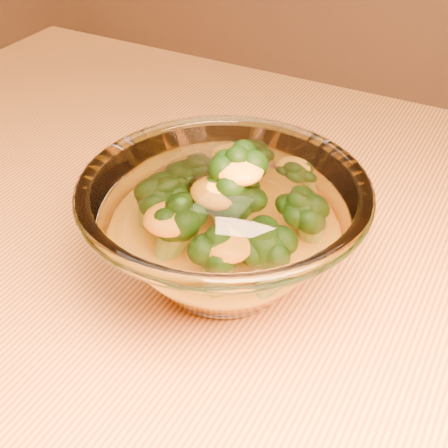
# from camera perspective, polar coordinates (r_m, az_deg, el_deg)

# --- Properties ---
(table) EXTENTS (1.20, 0.80, 0.75)m
(table) POSITION_cam_1_polar(r_m,az_deg,el_deg) (0.60, 5.42, -13.03)
(table) COLOR gold
(table) RESTS_ON ground
(glass_bowl) EXTENTS (0.23, 0.23, 0.10)m
(glass_bowl) POSITION_cam_1_polar(r_m,az_deg,el_deg) (0.50, 0.00, -0.45)
(glass_bowl) COLOR white
(glass_bowl) RESTS_ON table
(cheese_sauce) EXTENTS (0.13, 0.13, 0.04)m
(cheese_sauce) POSITION_cam_1_polar(r_m,az_deg,el_deg) (0.51, 0.00, -2.36)
(cheese_sauce) COLOR orange
(cheese_sauce) RESTS_ON glass_bowl
(broccoli_heap) EXTENTS (0.14, 0.16, 0.08)m
(broccoli_heap) POSITION_cam_1_polar(r_m,az_deg,el_deg) (0.50, 0.18, 1.56)
(broccoli_heap) COLOR black
(broccoli_heap) RESTS_ON cheese_sauce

